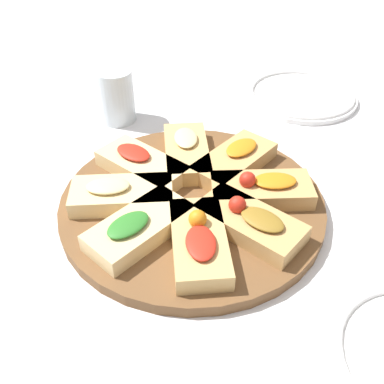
{
  "coord_description": "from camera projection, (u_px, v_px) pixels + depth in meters",
  "views": [
    {
      "loc": [
        0.42,
        0.29,
        0.45
      ],
      "look_at": [
        0.0,
        0.0,
        0.03
      ],
      "focal_mm": 42.0,
      "sensor_mm": 36.0,
      "label": 1
    }
  ],
  "objects": [
    {
      "name": "focaccia_slice_7",
      "position": [
        262.0,
        189.0,
        0.66
      ],
      "size": [
        0.14,
        0.16,
        0.05
      ],
      "color": "tan",
      "rests_on": "serving_board"
    },
    {
      "name": "plate_left",
      "position": [
        302.0,
        95.0,
        0.95
      ],
      "size": [
        0.23,
        0.23,
        0.02
      ],
      "color": "white",
      "rests_on": "ground_plane"
    },
    {
      "name": "focaccia_slice_4",
      "position": [
        139.0,
        227.0,
        0.6
      ],
      "size": [
        0.16,
        0.09,
        0.04
      ],
      "color": "#E5C689",
      "rests_on": "serving_board"
    },
    {
      "name": "focaccia_slice_1",
      "position": [
        187.0,
        152.0,
        0.74
      ],
      "size": [
        0.16,
        0.15,
        0.04
      ],
      "color": "tan",
      "rests_on": "serving_board"
    },
    {
      "name": "focaccia_slice_2",
      "position": [
        142.0,
        165.0,
        0.71
      ],
      "size": [
        0.08,
        0.15,
        0.04
      ],
      "color": "#E5C689",
      "rests_on": "serving_board"
    },
    {
      "name": "focaccia_slice_3",
      "position": [
        121.0,
        194.0,
        0.65
      ],
      "size": [
        0.15,
        0.16,
        0.04
      ],
      "color": "#E5C689",
      "rests_on": "serving_board"
    },
    {
      "name": "focaccia_slice_5",
      "position": [
        199.0,
        241.0,
        0.58
      ],
      "size": [
        0.16,
        0.15,
        0.05
      ],
      "color": "tan",
      "rests_on": "serving_board"
    },
    {
      "name": "focaccia_slice_6",
      "position": [
        250.0,
        222.0,
        0.61
      ],
      "size": [
        0.08,
        0.15,
        0.05
      ],
      "color": "tan",
      "rests_on": "serving_board"
    },
    {
      "name": "serving_board",
      "position": [
        192.0,
        203.0,
        0.67
      ],
      "size": [
        0.39,
        0.39,
        0.02
      ],
      "primitive_type": "cylinder",
      "color": "brown",
      "rests_on": "ground_plane"
    },
    {
      "name": "focaccia_slice_0",
      "position": [
        234.0,
        160.0,
        0.72
      ],
      "size": [
        0.15,
        0.08,
        0.04
      ],
      "color": "tan",
      "rests_on": "serving_board"
    },
    {
      "name": "ground_plane",
      "position": [
        192.0,
        208.0,
        0.68
      ],
      "size": [
        3.0,
        3.0,
        0.0
      ],
      "primitive_type": "plane",
      "color": "white"
    },
    {
      "name": "water_glass",
      "position": [
        116.0,
        96.0,
        0.85
      ],
      "size": [
        0.07,
        0.07,
        0.1
      ],
      "primitive_type": "cylinder",
      "color": "silver",
      "rests_on": "ground_plane"
    }
  ]
}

